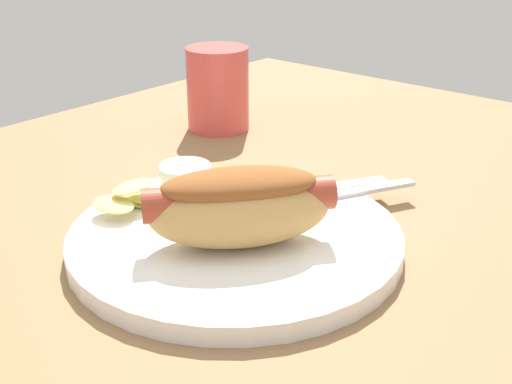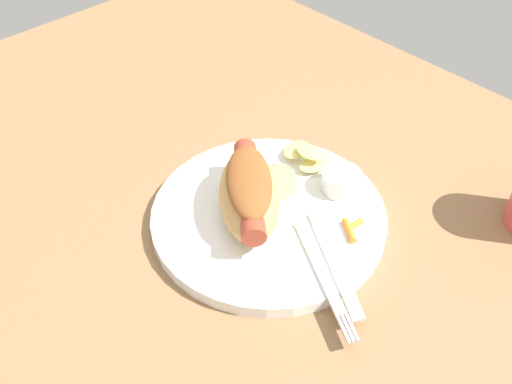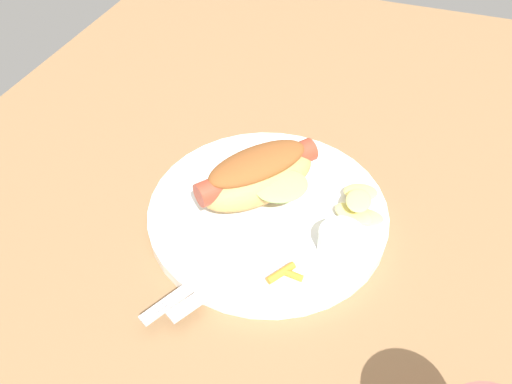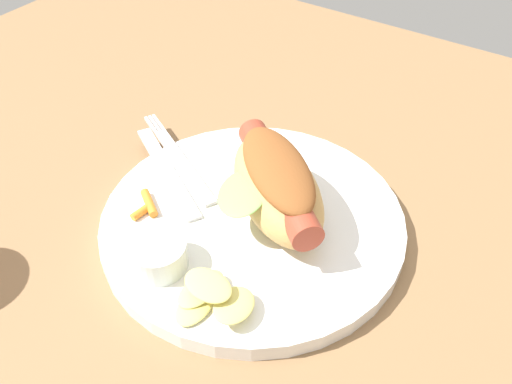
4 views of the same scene
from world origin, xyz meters
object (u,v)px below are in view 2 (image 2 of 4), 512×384
Objects in this scene: knife at (334,262)px; chips_pile at (310,157)px; sauce_ramekin at (341,181)px; plate at (269,216)px; fork at (323,275)px; hot_dog at (250,192)px; carrot_garnish at (351,228)px.

chips_pile is (13.10, -10.19, 0.82)cm from knife.
plate is at bearing 70.83° from sauce_ramekin.
knife is (-10.41, 0.32, 0.98)cm from plate.
knife is at bearing 125.05° from fork.
knife is (-11.80, -1.38, -3.17)cm from hot_dog.
knife is 16.62cm from chips_pile.
hot_dog is 11.89cm from chips_pile.
carrot_garnish is at bearing 71.47° from hot_dog.
chips_pile is at bearing -7.64° from sauce_ramekin.
fork reaches higher than plate.
sauce_ramekin reaches higher than carrot_garnish.
hot_dog is (1.39, 1.70, 4.15)cm from plate.
chips_pile reaches higher than fork.
plate is at bearing 89.55° from hot_dog.
hot_dog is at bearing 32.71° from carrot_garnish.
knife is at bearing 110.50° from carrot_garnish.
sauce_ramekin and chips_pile have the same top height.
hot_dog is 11.90cm from sauce_ramekin.
chips_pile is 12.39cm from carrot_garnish.
chips_pile is 1.86× the size of carrot_garnish.
knife reaches higher than plate.
fork is 4.20× the size of carrot_garnish.
carrot_garnish is (2.16, -7.17, 0.19)cm from fork.
carrot_garnish is (-8.54, -4.68, 1.19)cm from plate.
chips_pile reaches higher than plate.
chips_pile is at bearing 135.18° from hot_dog.
fork is at bearing 106.77° from carrot_garnish.
carrot_garnish reaches higher than plate.
chips_pile is at bearing -74.77° from plate.
knife is at bearing 127.61° from sauce_ramekin.
fork is 2.20cm from knife.
carrot_garnish is (-5.38, 4.42, -0.84)cm from sauce_ramekin.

